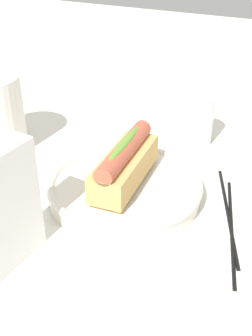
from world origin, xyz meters
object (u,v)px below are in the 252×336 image
water_glass (193,121)px  serving_bowl (126,188)px  hotdog_front (126,163)px  chopstick_near (228,212)px  chopstick_far (232,227)px

water_glass → serving_bowl: bearing=169.8°
hotdog_front → water_glass: bearing=-10.2°
chopstick_near → hotdog_front: bearing=77.9°
hotdog_front → water_glass: hotdog_front is taller
chopstick_far → chopstick_near: bearing=6.9°
hotdog_front → chopstick_near: size_ratio=0.69×
chopstick_near → chopstick_far: bearing=-178.1°
serving_bowl → water_glass: bearing=-10.2°
chopstick_far → water_glass: bearing=14.7°
chopstick_near → water_glass: bearing=10.9°
chopstick_near → chopstick_far: size_ratio=1.00×
hotdog_front → chopstick_far: (-0.01, -0.16, -0.05)m
serving_bowl → hotdog_front: (0.00, 0.00, 0.04)m
serving_bowl → chopstick_near: bearing=-82.2°
hotdog_front → chopstick_far: size_ratio=0.69×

